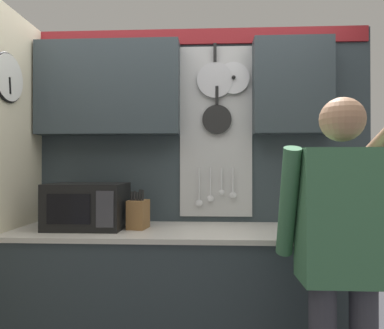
{
  "coord_description": "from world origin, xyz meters",
  "views": [
    {
      "loc": [
        0.19,
        -2.17,
        1.31
      ],
      "look_at": [
        0.07,
        0.2,
        1.33
      ],
      "focal_mm": 32.0,
      "sensor_mm": 36.0,
      "label": 1
    }
  ],
  "objects_px": {
    "microwave": "(88,206)",
    "person": "(342,244)",
    "utensil_crock": "(317,217)",
    "knife_block": "(138,214)"
  },
  "relations": [
    {
      "from": "microwave",
      "to": "knife_block",
      "type": "bearing_deg",
      "value": 0.12
    },
    {
      "from": "microwave",
      "to": "person",
      "type": "relative_size",
      "value": 0.29
    },
    {
      "from": "utensil_crock",
      "to": "person",
      "type": "xyz_separation_m",
      "value": [
        -0.08,
        -0.61,
        -0.03
      ]
    },
    {
      "from": "microwave",
      "to": "utensil_crock",
      "type": "bearing_deg",
      "value": 0.08
    },
    {
      "from": "microwave",
      "to": "person",
      "type": "bearing_deg",
      "value": -23.64
    },
    {
      "from": "utensil_crock",
      "to": "person",
      "type": "height_order",
      "value": "person"
    },
    {
      "from": "person",
      "to": "utensil_crock",
      "type": "bearing_deg",
      "value": 82.77
    },
    {
      "from": "knife_block",
      "to": "utensil_crock",
      "type": "xyz_separation_m",
      "value": [
        1.13,
        0.0,
        -0.01
      ]
    },
    {
      "from": "microwave",
      "to": "utensil_crock",
      "type": "distance_m",
      "value": 1.46
    },
    {
      "from": "microwave",
      "to": "utensil_crock",
      "type": "xyz_separation_m",
      "value": [
        1.46,
        0.0,
        -0.06
      ]
    }
  ]
}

